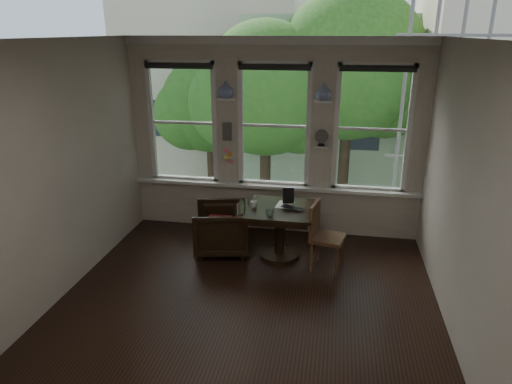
% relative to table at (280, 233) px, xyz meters
% --- Properties ---
extents(ground, '(4.50, 4.50, 0.00)m').
position_rel_table_xyz_m(ground, '(-0.23, -1.26, -0.38)').
color(ground, black).
rests_on(ground, ground).
extents(ceiling, '(4.50, 4.50, 0.00)m').
position_rel_table_xyz_m(ceiling, '(-0.23, -1.26, 2.62)').
color(ceiling, silver).
rests_on(ceiling, ground).
extents(wall_back, '(4.50, 0.00, 4.50)m').
position_rel_table_xyz_m(wall_back, '(-0.23, 0.99, 1.12)').
color(wall_back, beige).
rests_on(wall_back, ground).
extents(wall_front, '(4.50, 0.00, 4.50)m').
position_rel_table_xyz_m(wall_front, '(-0.23, -3.51, 1.12)').
color(wall_front, beige).
rests_on(wall_front, ground).
extents(wall_left, '(0.00, 4.50, 4.50)m').
position_rel_table_xyz_m(wall_left, '(-2.48, -1.26, 1.12)').
color(wall_left, beige).
rests_on(wall_left, ground).
extents(wall_right, '(0.00, 4.50, 4.50)m').
position_rel_table_xyz_m(wall_right, '(2.02, -1.26, 1.12)').
color(wall_right, beige).
rests_on(wall_right, ground).
extents(window_left, '(1.10, 0.12, 1.90)m').
position_rel_table_xyz_m(window_left, '(-1.68, 0.99, 1.32)').
color(window_left, white).
rests_on(window_left, ground).
extents(window_center, '(1.10, 0.12, 1.90)m').
position_rel_table_xyz_m(window_center, '(-0.23, 0.99, 1.32)').
color(window_center, white).
rests_on(window_center, ground).
extents(window_right, '(1.10, 0.12, 1.90)m').
position_rel_table_xyz_m(window_right, '(1.22, 0.99, 1.32)').
color(window_right, white).
rests_on(window_right, ground).
extents(shelf_left, '(0.26, 0.16, 0.03)m').
position_rel_table_xyz_m(shelf_left, '(-0.96, 0.89, 1.73)').
color(shelf_left, white).
rests_on(shelf_left, ground).
extents(shelf_right, '(0.26, 0.16, 0.03)m').
position_rel_table_xyz_m(shelf_right, '(0.49, 0.89, 1.73)').
color(shelf_right, white).
rests_on(shelf_right, ground).
extents(intercom, '(0.14, 0.06, 0.28)m').
position_rel_table_xyz_m(intercom, '(-0.96, 0.92, 1.23)').
color(intercom, '#59544F').
rests_on(intercom, ground).
extents(sticky_notes, '(0.16, 0.01, 0.24)m').
position_rel_table_xyz_m(sticky_notes, '(-0.96, 0.92, 0.88)').
color(sticky_notes, pink).
rests_on(sticky_notes, ground).
extents(desk_fan, '(0.20, 0.20, 0.24)m').
position_rel_table_xyz_m(desk_fan, '(0.49, 0.87, 1.16)').
color(desk_fan, '#59544F').
rests_on(desk_fan, ground).
extents(vase_left, '(0.24, 0.24, 0.25)m').
position_rel_table_xyz_m(vase_left, '(-0.96, 0.89, 1.86)').
color(vase_left, white).
rests_on(vase_left, shelf_left).
extents(vase_right, '(0.24, 0.24, 0.25)m').
position_rel_table_xyz_m(vase_right, '(0.49, 0.89, 1.86)').
color(vase_right, white).
rests_on(vase_right, shelf_right).
extents(table, '(0.90, 0.90, 0.75)m').
position_rel_table_xyz_m(table, '(0.00, 0.00, 0.00)').
color(table, black).
rests_on(table, ground).
extents(armchair_left, '(0.92, 0.90, 0.71)m').
position_rel_table_xyz_m(armchair_left, '(-0.86, 0.03, -0.02)').
color(armchair_left, black).
rests_on(armchair_left, ground).
extents(cushion_red, '(0.45, 0.45, 0.06)m').
position_rel_table_xyz_m(cushion_red, '(-0.86, 0.03, 0.08)').
color(cushion_red, maroon).
rests_on(cushion_red, armchair_left).
extents(side_chair_right, '(0.50, 0.50, 0.92)m').
position_rel_table_xyz_m(side_chair_right, '(0.67, -0.22, 0.09)').
color(side_chair_right, '#49331A').
rests_on(side_chair_right, ground).
extents(laptop, '(0.37, 0.32, 0.03)m').
position_rel_table_xyz_m(laptop, '(0.14, -0.05, 0.39)').
color(laptop, black).
rests_on(laptop, table).
extents(mug, '(0.09, 0.09, 0.09)m').
position_rel_table_xyz_m(mug, '(-0.37, -0.02, 0.42)').
color(mug, white).
rests_on(mug, table).
extents(drinking_glass, '(0.13, 0.13, 0.09)m').
position_rel_table_xyz_m(drinking_glass, '(-0.10, -0.31, 0.42)').
color(drinking_glass, white).
rests_on(drinking_glass, table).
extents(tablet, '(0.17, 0.11, 0.22)m').
position_rel_table_xyz_m(tablet, '(0.08, 0.22, 0.48)').
color(tablet, black).
rests_on(tablet, table).
extents(papers, '(0.25, 0.32, 0.00)m').
position_rel_table_xyz_m(papers, '(0.04, 0.13, 0.38)').
color(papers, silver).
rests_on(papers, table).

